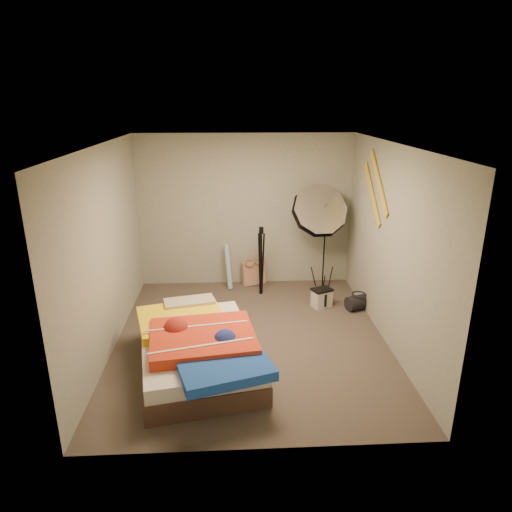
{
  "coord_description": "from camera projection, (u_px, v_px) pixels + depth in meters",
  "views": [
    {
      "loc": [
        -0.22,
        -5.32,
        2.99
      ],
      "look_at": [
        0.1,
        0.6,
        0.95
      ],
      "focal_mm": 32.0,
      "sensor_mm": 36.0,
      "label": 1
    }
  ],
  "objects": [
    {
      "name": "wall_back",
      "position": [
        245.0,
        211.0,
        7.49
      ],
      "size": [
        3.5,
        0.0,
        3.5
      ],
      "primitive_type": "plane",
      "rotation": [
        1.57,
        0.0,
        0.0
      ],
      "color": "#9C9F8F",
      "rests_on": "floor"
    },
    {
      "name": "wall_left",
      "position": [
        106.0,
        251.0,
        5.51
      ],
      "size": [
        0.0,
        4.0,
        4.0
      ],
      "primitive_type": "plane",
      "rotation": [
        1.57,
        0.0,
        1.57
      ],
      "color": "#9C9F8F",
      "rests_on": "floor"
    },
    {
      "name": "bed",
      "position": [
        198.0,
        348.0,
        5.26
      ],
      "size": [
        1.66,
        2.14,
        0.54
      ],
      "color": "#4F362B",
      "rests_on": "floor"
    },
    {
      "name": "wrapping_roll",
      "position": [
        228.0,
        267.0,
        7.53
      ],
      "size": [
        0.16,
        0.23,
        0.75
      ],
      "primitive_type": "cylinder",
      "rotation": [
        -0.17,
        0.0,
        0.42
      ],
      "color": "#4984C2",
      "rests_on": "floor"
    },
    {
      "name": "wall_stripe_upper",
      "position": [
        379.0,
        182.0,
        6.03
      ],
      "size": [
        0.02,
        0.91,
        0.78
      ],
      "primitive_type": "cube",
      "rotation": [
        0.7,
        0.0,
        0.0
      ],
      "color": "gold",
      "rests_on": "wall_right"
    },
    {
      "name": "wall_stripe_lower",
      "position": [
        372.0,
        194.0,
        6.33
      ],
      "size": [
        0.02,
        0.91,
        0.78
      ],
      "primitive_type": "cube",
      "rotation": [
        0.7,
        0.0,
        0.0
      ],
      "color": "gold",
      "rests_on": "wall_right"
    },
    {
      "name": "wall_right",
      "position": [
        390.0,
        247.0,
        5.69
      ],
      "size": [
        0.0,
        4.0,
        4.0
      ],
      "primitive_type": "plane",
      "rotation": [
        1.57,
        0.0,
        -1.57
      ],
      "color": "#9C9F8F",
      "rests_on": "floor"
    },
    {
      "name": "tote_bag",
      "position": [
        253.0,
        273.0,
        7.74
      ],
      "size": [
        0.43,
        0.3,
        0.41
      ],
      "primitive_type": "cube",
      "rotation": [
        -0.14,
        0.0,
        0.35
      ],
      "color": "tan",
      "rests_on": "floor"
    },
    {
      "name": "photo_umbrella",
      "position": [
        319.0,
        212.0,
        7.13
      ],
      "size": [
        1.06,
        0.75,
        1.85
      ],
      "color": "black",
      "rests_on": "floor"
    },
    {
      "name": "ceiling",
      "position": [
        250.0,
        145.0,
        5.19
      ],
      "size": [
        4.0,
        4.0,
        0.0
      ],
      "primitive_type": "plane",
      "rotation": [
        3.14,
        0.0,
        0.0
      ],
      "color": "silver",
      "rests_on": "wall_back"
    },
    {
      "name": "duffel_bag",
      "position": [
        358.0,
        302.0,
        6.83
      ],
      "size": [
        0.42,
        0.34,
        0.22
      ],
      "primitive_type": "cylinder",
      "rotation": [
        0.0,
        1.57,
        0.36
      ],
      "color": "black",
      "rests_on": "floor"
    },
    {
      "name": "floor",
      "position": [
        251.0,
        339.0,
        6.01
      ],
      "size": [
        4.0,
        4.0,
        0.0
      ],
      "primitive_type": "plane",
      "color": "#50473D",
      "rests_on": "ground"
    },
    {
      "name": "camera_case",
      "position": [
        322.0,
        298.0,
        6.9
      ],
      "size": [
        0.33,
        0.29,
        0.27
      ],
      "primitive_type": "cube",
      "rotation": [
        0.0,
        0.0,
        0.42
      ],
      "color": "beige",
      "rests_on": "floor"
    },
    {
      "name": "wall_front",
      "position": [
        261.0,
        325.0,
        3.71
      ],
      "size": [
        3.5,
        0.0,
        3.5
      ],
      "primitive_type": "plane",
      "rotation": [
        -1.57,
        0.0,
        0.0
      ],
      "color": "#9C9F8F",
      "rests_on": "floor"
    },
    {
      "name": "camera_tripod",
      "position": [
        261.0,
        256.0,
        7.2
      ],
      "size": [
        0.07,
        0.07,
        1.12
      ],
      "color": "black",
      "rests_on": "floor"
    }
  ]
}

